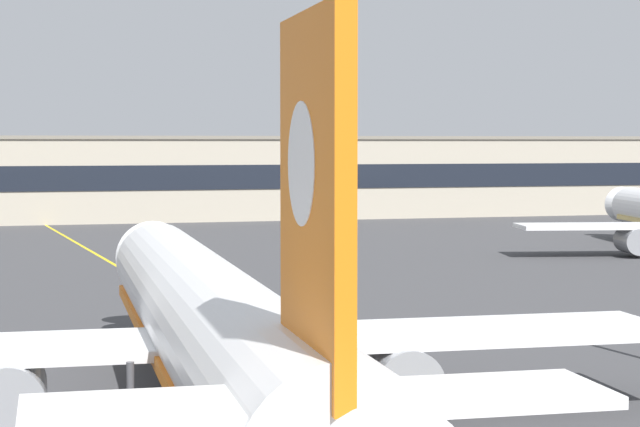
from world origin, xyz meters
name	(u,v)px	position (x,y,z in m)	size (l,w,h in m)	color
taxiway_centreline	(237,335)	(0.00, 30.00, 0.00)	(0.30, 180.00, 0.01)	yellow
airliner_foreground	(208,323)	(-4.51, 12.40, 3.37)	(32.18, 41.50, 11.65)	white
safety_cone_by_nose_gear	(163,340)	(-3.81, 28.00, 0.26)	(0.44, 0.44, 0.55)	orange
terminal_building	(85,178)	(-0.85, 114.34, 4.94)	(163.68, 12.40, 9.87)	#B2A893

